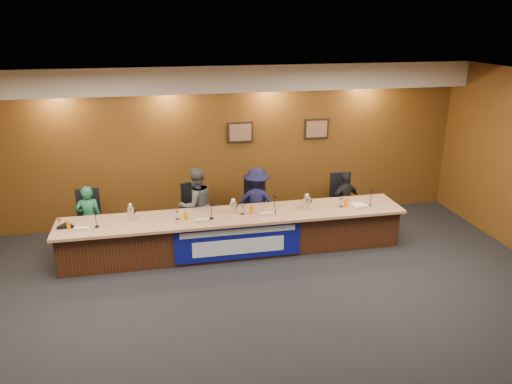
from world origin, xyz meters
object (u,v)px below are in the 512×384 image
Objects in this scene: panelist_a at (89,219)px; panelist_d at (345,201)px; dais_body at (235,234)px; panelist_b at (196,205)px; office_chair_d at (343,204)px; speakerphone at (66,226)px; carafe_mid at (233,207)px; carafe_right at (307,203)px; office_chair_a at (91,223)px; office_chair_c at (256,211)px; office_chair_b at (196,215)px; panelist_c at (257,202)px; carafe_left at (131,213)px; banner at (239,242)px.

panelist_a is 1.05× the size of panelist_d.
dais_body is 0.95m from panelist_b.
speakerphone is (-5.16, -0.76, 0.30)m from office_chair_d.
carafe_right is (1.33, -0.05, 0.00)m from carafe_mid.
office_chair_a and office_chair_c have the same top height.
carafe_right reaches higher than carafe_mid.
office_chair_b is (1.93, 0.00, 0.00)m from office_chair_a.
panelist_b is at bearing 16.61° from speakerphone.
office_chair_b is 1.00× the size of office_chair_c.
office_chair_a is (-4.87, 0.10, -0.10)m from panelist_d.
speakerphone reaches higher than office_chair_c.
panelist_c is at bearing 11.09° from speakerphone.
office_chair_d is 4.18m from carafe_left.
carafe_right is at bearing -1.73° from carafe_left.
dais_body is 2.65m from office_chair_a.
dais_body is at bearing 90.00° from banner.
office_chair_c is (1.15, 0.10, -0.24)m from panelist_b.
office_chair_b is 2.12m from carafe_right.
panelist_d is 5.15× the size of carafe_right.
panelist_a is 2.56× the size of office_chair_d.
office_chair_d is (4.87, 0.00, 0.00)m from office_chair_a.
carafe_right is at bearing -2.16° from dais_body.
panelist_a is (-2.54, 1.03, 0.23)m from banner.
panelist_b is at bearing 26.36° from carafe_left.
speakerphone reaches higher than office_chair_b.
office_chair_a is 2.12× the size of carafe_right.
office_chair_c is (0.00, 0.10, -0.21)m from panelist_c.
panelist_d is at bearing -8.42° from office_chair_a.
banner is 1.79× the size of panelist_a.
panelist_b is 1.05× the size of panelist_c.
carafe_right reaches higher than banner.
panelist_d is at bearing -15.20° from office_chair_b.
panelist_a is 1.00m from carafe_left.
office_chair_b is (0.00, 0.10, -0.24)m from panelist_b.
carafe_mid is at bearing -23.04° from office_chair_a.
carafe_mid is (0.60, -0.62, 0.14)m from panelist_b.
office_chair_c is (3.08, 0.10, -0.13)m from panelist_a.
panelist_b is 0.26m from office_chair_b.
panelist_a is (-2.54, 0.62, 0.26)m from dais_body.
banner is at bearing 5.92° from panelist_d.
office_chair_b is 1.15m from office_chair_c.
office_chair_b is (-2.95, 0.10, -0.10)m from panelist_d.
panelist_a reaches higher than carafe_left.
panelist_b reaches higher than office_chair_d.
panelist_b reaches higher than carafe_right.
panelist_b is 1.16m from panelist_c.
office_chair_a is 1.87× the size of carafe_left.
banner reaches higher than office_chair_d.
speakerphone is (-2.81, -0.04, -0.09)m from carafe_mid.
office_chair_a is (-3.08, 0.10, -0.21)m from panelist_c.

